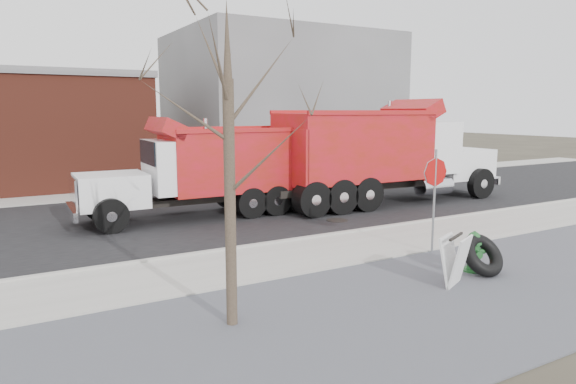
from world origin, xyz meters
TOP-DOWN VIEW (x-y plane):
  - ground at (0.00, 0.00)m, footprint 120.00×120.00m
  - gravel_verge at (0.00, -3.50)m, footprint 60.00×5.00m
  - sidewalk at (0.00, 0.25)m, footprint 60.00×2.50m
  - curb at (0.00, 1.55)m, footprint 60.00×0.15m
  - road at (0.00, 6.30)m, footprint 60.00×9.40m
  - far_sidewalk at (0.00, 12.00)m, footprint 60.00×2.00m
  - building_grey at (9.00, 18.00)m, footprint 12.00×10.00m
  - bare_tree at (-3.20, -2.60)m, footprint 3.20×3.20m
  - fire_hydrant at (2.54, -2.61)m, footprint 0.52×0.51m
  - truck_tire at (2.53, -2.85)m, footprint 1.01×0.86m
  - stop_sign at (2.83, -1.10)m, footprint 0.71×0.06m
  - sandwich_board at (1.45, -3.08)m, footprint 0.87×0.74m
  - dump_truck_red_a at (6.31, 5.07)m, footprint 9.74×2.82m
  - dump_truck_red_b at (-0.33, 5.91)m, footprint 7.72×2.36m

SIDE VIEW (x-z plane):
  - ground at x=0.00m, z-range 0.00..0.00m
  - road at x=0.00m, z-range 0.00..0.02m
  - gravel_verge at x=0.00m, z-range 0.00..0.03m
  - sidewalk at x=0.00m, z-range 0.00..0.06m
  - far_sidewalk at x=0.00m, z-range 0.00..0.06m
  - curb at x=0.00m, z-range 0.00..0.11m
  - fire_hydrant at x=2.54m, z-range -0.04..0.88m
  - truck_tire at x=2.53m, z-range -0.03..0.92m
  - sandwich_board at x=1.45m, z-range 0.03..1.06m
  - dump_truck_red_b at x=-0.33m, z-range 0.03..3.29m
  - stop_sign at x=2.83m, z-range 0.48..3.08m
  - dump_truck_red_a at x=6.31m, z-range 0.03..3.92m
  - bare_tree at x=-3.20m, z-range 0.70..5.90m
  - building_grey at x=9.00m, z-range 0.00..8.00m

